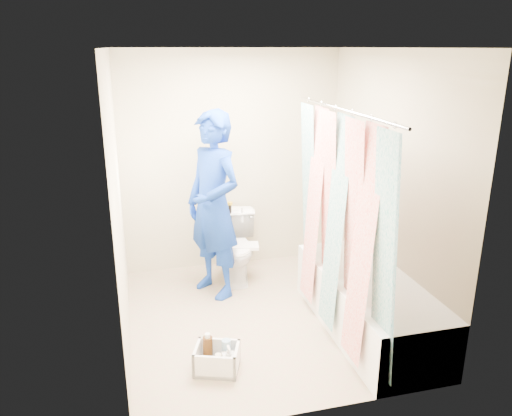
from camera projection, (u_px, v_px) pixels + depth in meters
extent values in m
plane|color=gray|center=(262.00, 318.00, 4.65)|extent=(2.60, 2.60, 0.00)
cube|color=white|center=(263.00, 48.00, 3.91)|extent=(2.40, 2.60, 0.02)
cube|color=#B5A88B|center=(232.00, 162.00, 5.48)|extent=(2.40, 0.02, 2.40)
cube|color=#B5A88B|center=(317.00, 252.00, 3.08)|extent=(2.40, 0.02, 2.40)
cube|color=#B5A88B|center=(118.00, 205.00, 4.00)|extent=(0.02, 2.60, 2.40)
cube|color=#B5A88B|center=(389.00, 185.00, 4.56)|extent=(0.02, 2.60, 2.40)
cube|color=white|center=(368.00, 304.00, 4.38)|extent=(0.70, 1.75, 0.50)
cube|color=white|center=(370.00, 283.00, 4.32)|extent=(0.58, 1.63, 0.06)
cylinder|color=silver|center=(344.00, 110.00, 3.78)|extent=(0.02, 1.90, 0.02)
cube|color=white|center=(337.00, 225.00, 4.07)|extent=(0.06, 1.75, 1.80)
imported|color=white|center=(238.00, 247.00, 5.35)|extent=(0.52, 0.76, 0.71)
cube|color=white|center=(238.00, 246.00, 5.23)|extent=(0.46, 0.27, 0.03)
cylinder|color=black|center=(230.00, 213.00, 5.43)|extent=(0.03, 0.03, 0.21)
cylinder|color=gold|center=(230.00, 203.00, 5.39)|extent=(0.06, 0.06, 0.03)
cylinder|color=white|center=(242.00, 215.00, 5.44)|extent=(0.03, 0.03, 0.17)
imported|color=#1014A4|center=(214.00, 206.00, 4.87)|extent=(0.73, 0.81, 1.86)
cube|color=white|center=(217.00, 368.00, 3.90)|extent=(0.41, 0.37, 0.03)
cube|color=white|center=(197.00, 357.00, 3.89)|extent=(0.11, 0.26, 0.20)
cube|color=white|center=(237.00, 360.00, 3.86)|extent=(0.11, 0.26, 0.20)
cube|color=white|center=(214.00, 368.00, 3.75)|extent=(0.32, 0.13, 0.20)
cube|color=white|center=(220.00, 350.00, 3.99)|extent=(0.32, 0.13, 0.20)
cylinder|color=#42250D|center=(208.00, 350.00, 3.91)|extent=(0.08, 0.08, 0.22)
cylinder|color=white|center=(226.00, 351.00, 3.91)|extent=(0.07, 0.07, 0.20)
cylinder|color=beige|center=(218.00, 363.00, 3.81)|extent=(0.05, 0.05, 0.15)
cylinder|color=#42250D|center=(205.00, 367.00, 3.82)|extent=(0.07, 0.07, 0.07)
cylinder|color=gold|center=(205.00, 362.00, 3.81)|extent=(0.07, 0.07, 0.01)
imported|color=white|center=(229.00, 358.00, 3.81)|extent=(0.10, 0.10, 0.21)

